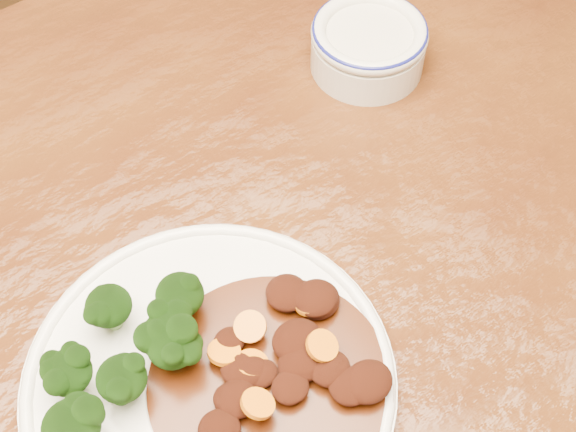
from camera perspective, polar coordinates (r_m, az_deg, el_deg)
dining_table at (r=0.78m, az=-8.19°, el=-9.56°), size 1.53×0.94×0.75m
dinner_plate at (r=0.67m, az=-5.62°, el=-11.55°), size 0.31×0.31×0.02m
broccoli_florets at (r=0.65m, az=-11.14°, el=-9.53°), size 0.17×0.12×0.05m
mince_stew at (r=0.65m, az=-0.26°, el=-11.10°), size 0.20×0.20×0.04m
dip_bowl at (r=0.87m, az=5.74°, el=12.05°), size 0.12×0.12×0.06m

